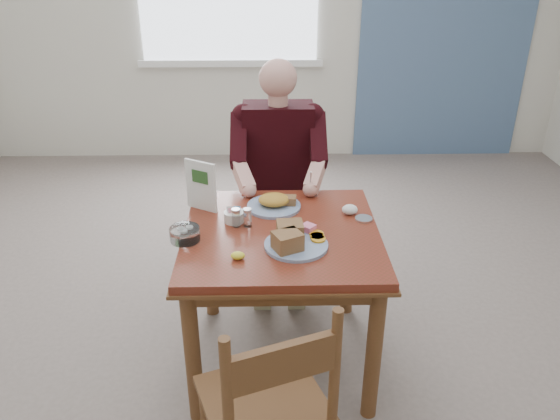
{
  "coord_description": "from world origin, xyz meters",
  "views": [
    {
      "loc": [
        -0.06,
        -2.21,
        1.95
      ],
      "look_at": [
        -0.01,
        0.0,
        0.86
      ],
      "focal_mm": 35.0,
      "sensor_mm": 36.0,
      "label": 1
    }
  ],
  "objects_px": {
    "chair_far": "(278,207)",
    "far_plate": "(275,203)",
    "diner": "(278,162)",
    "table": "(281,251)",
    "near_plate": "(293,239)",
    "chair_near": "(269,409)"
  },
  "relations": [
    {
      "from": "table",
      "to": "near_plate",
      "type": "xyz_separation_m",
      "value": [
        0.05,
        -0.14,
        0.15
      ]
    },
    {
      "from": "table",
      "to": "far_plate",
      "type": "distance_m",
      "value": 0.28
    },
    {
      "from": "table",
      "to": "far_plate",
      "type": "height_order",
      "value": "far_plate"
    },
    {
      "from": "chair_far",
      "to": "chair_near",
      "type": "bearing_deg",
      "value": -92.29
    },
    {
      "from": "diner",
      "to": "far_plate",
      "type": "height_order",
      "value": "diner"
    },
    {
      "from": "far_plate",
      "to": "chair_near",
      "type": "bearing_deg",
      "value": -92.09
    },
    {
      "from": "chair_far",
      "to": "chair_near",
      "type": "distance_m",
      "value": 1.61
    },
    {
      "from": "chair_far",
      "to": "near_plate",
      "type": "distance_m",
      "value": 0.99
    },
    {
      "from": "table",
      "to": "chair_near",
      "type": "height_order",
      "value": "chair_near"
    },
    {
      "from": "chair_near",
      "to": "diner",
      "type": "relative_size",
      "value": 0.69
    },
    {
      "from": "table",
      "to": "diner",
      "type": "xyz_separation_m",
      "value": [
        0.0,
        0.71,
        0.17
      ]
    },
    {
      "from": "chair_far",
      "to": "chair_near",
      "type": "height_order",
      "value": "same"
    },
    {
      "from": "chair_near",
      "to": "far_plate",
      "type": "bearing_deg",
      "value": 87.91
    },
    {
      "from": "chair_far",
      "to": "far_plate",
      "type": "xyz_separation_m",
      "value": [
        -0.03,
        -0.56,
        0.3
      ]
    },
    {
      "from": "table",
      "to": "near_plate",
      "type": "distance_m",
      "value": 0.21
    },
    {
      "from": "chair_far",
      "to": "diner",
      "type": "distance_m",
      "value": 0.34
    },
    {
      "from": "chair_far",
      "to": "chair_near",
      "type": "relative_size",
      "value": 1.0
    },
    {
      "from": "diner",
      "to": "far_plate",
      "type": "bearing_deg",
      "value": -93.17
    },
    {
      "from": "chair_near",
      "to": "far_plate",
      "type": "height_order",
      "value": "chair_near"
    },
    {
      "from": "chair_far",
      "to": "far_plate",
      "type": "relative_size",
      "value": 3.21
    },
    {
      "from": "diner",
      "to": "near_plate",
      "type": "bearing_deg",
      "value": -86.79
    },
    {
      "from": "table",
      "to": "chair_far",
      "type": "distance_m",
      "value": 0.81
    }
  ]
}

